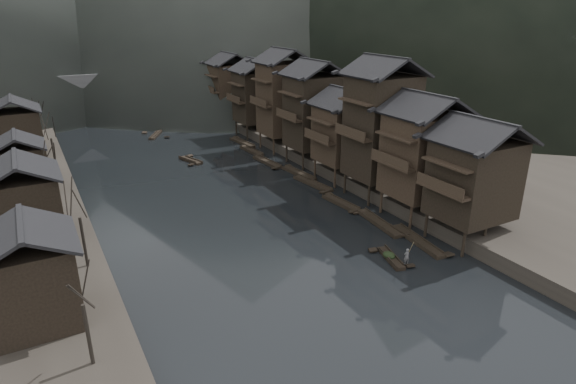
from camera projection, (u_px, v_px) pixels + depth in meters
water at (274, 245)px, 46.64m from camera, size 300.00×300.00×0.00m
right_bank at (338, 120)px, 94.81m from camera, size 40.00×200.00×1.80m
stilt_houses at (320, 104)px, 67.12m from camera, size 9.00×67.60×16.82m
left_houses at (19, 166)px, 51.81m from camera, size 8.10×53.20×8.73m
bare_trees at (55, 161)px, 51.91m from camera, size 3.47×61.65×6.93m
moored_sampans at (305, 180)px, 63.88m from camera, size 3.24×50.20×0.47m
midriver_boats at (154, 128)px, 91.03m from camera, size 12.31×46.74×0.45m
stone_bridge at (121, 89)px, 103.67m from camera, size 40.00×6.00×9.00m
hero_sampan at (391, 258)px, 43.93m from camera, size 2.02×4.63×0.43m
cargo_heap at (389, 252)px, 43.88m from camera, size 1.01×1.32×0.61m
boatman at (407, 254)px, 42.50m from camera, size 0.61×0.45×1.54m
bamboo_pole at (411, 227)px, 41.66m from camera, size 1.71×2.63×3.61m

